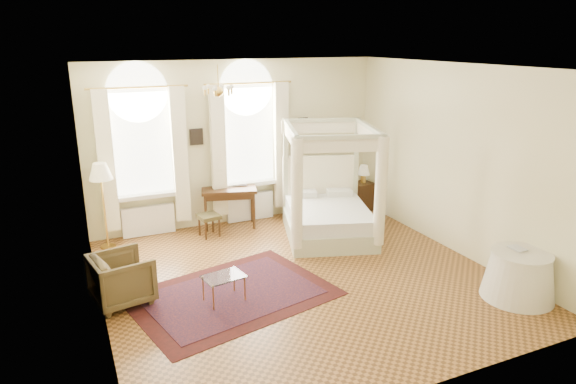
# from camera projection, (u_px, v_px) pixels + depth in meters

# --- Properties ---
(ground) EXTENTS (6.00, 6.00, 0.00)m
(ground) POSITION_uv_depth(u_px,v_px,m) (301.00, 277.00, 8.25)
(ground) COLOR #945E2A
(ground) RESTS_ON ground
(room_walls) EXTENTS (6.00, 6.00, 6.00)m
(room_walls) POSITION_uv_depth(u_px,v_px,m) (302.00, 157.00, 7.68)
(room_walls) COLOR #F1E8B7
(room_walls) RESTS_ON ground
(window_left) EXTENTS (1.62, 0.27, 3.29)m
(window_left) POSITION_uv_depth(u_px,v_px,m) (144.00, 161.00, 9.58)
(window_left) COLOR silver
(window_left) RESTS_ON room_walls
(window_right) EXTENTS (1.62, 0.27, 3.29)m
(window_right) POSITION_uv_depth(u_px,v_px,m) (249.00, 151.00, 10.41)
(window_right) COLOR silver
(window_right) RESTS_ON room_walls
(chandelier) EXTENTS (0.51, 0.45, 0.50)m
(chandelier) POSITION_uv_depth(u_px,v_px,m) (218.00, 90.00, 8.11)
(chandelier) COLOR #B6903C
(chandelier) RESTS_ON room_walls
(wall_pictures) EXTENTS (2.54, 0.03, 0.39)m
(wall_pictures) POSITION_uv_depth(u_px,v_px,m) (242.00, 131.00, 10.33)
(wall_pictures) COLOR black
(wall_pictures) RESTS_ON room_walls
(canopy_bed) EXTENTS (2.14, 2.37, 2.16)m
(canopy_bed) POSITION_uv_depth(u_px,v_px,m) (328.00, 212.00, 9.82)
(canopy_bed) COLOR #B7BB98
(canopy_bed) RESTS_ON ground
(nightstand) EXTENTS (0.50, 0.46, 0.63)m
(nightstand) POSITION_uv_depth(u_px,v_px,m) (362.00, 196.00, 11.41)
(nightstand) COLOR #39200F
(nightstand) RESTS_ON ground
(nightstand_lamp) EXTENTS (0.27, 0.27, 0.40)m
(nightstand_lamp) POSITION_uv_depth(u_px,v_px,m) (364.00, 171.00, 11.26)
(nightstand_lamp) COLOR #B6903C
(nightstand_lamp) RESTS_ON nightstand
(writing_desk) EXTENTS (1.19, 0.83, 0.81)m
(writing_desk) POSITION_uv_depth(u_px,v_px,m) (229.00, 194.00, 10.29)
(writing_desk) COLOR #39200F
(writing_desk) RESTS_ON ground
(laptop) EXTENTS (0.40, 0.31, 0.03)m
(laptop) POSITION_uv_depth(u_px,v_px,m) (238.00, 185.00, 10.46)
(laptop) COLOR black
(laptop) RESTS_ON writing_desk
(stool) EXTENTS (0.44, 0.44, 0.44)m
(stool) POSITION_uv_depth(u_px,v_px,m) (209.00, 218.00, 9.87)
(stool) COLOR #40361B
(stool) RESTS_ON ground
(armchair) EXTENTS (0.95, 0.93, 0.74)m
(armchair) POSITION_uv_depth(u_px,v_px,m) (122.00, 279.00, 7.39)
(armchair) COLOR #483A1F
(armchair) RESTS_ON ground
(coffee_table) EXTENTS (0.64, 0.50, 0.40)m
(coffee_table) POSITION_uv_depth(u_px,v_px,m) (224.00, 278.00, 7.42)
(coffee_table) COLOR silver
(coffee_table) RESTS_ON ground
(floor_lamp) EXTENTS (0.41, 0.41, 1.59)m
(floor_lamp) POSITION_uv_depth(u_px,v_px,m) (101.00, 176.00, 9.06)
(floor_lamp) COLOR #B6903C
(floor_lamp) RESTS_ON ground
(oriental_rug) EXTENTS (3.26, 2.65, 0.01)m
(oriental_rug) POSITION_uv_depth(u_px,v_px,m) (232.00, 295.00, 7.69)
(oriental_rug) COLOR #42120F
(oriental_rug) RESTS_ON ground
(side_table) EXTENTS (1.05, 1.05, 0.71)m
(side_table) POSITION_uv_depth(u_px,v_px,m) (519.00, 275.00, 7.53)
(side_table) COLOR white
(side_table) RESTS_ON ground
(book) EXTENTS (0.19, 0.25, 0.02)m
(book) POSITION_uv_depth(u_px,v_px,m) (513.00, 249.00, 7.52)
(book) COLOR black
(book) RESTS_ON side_table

